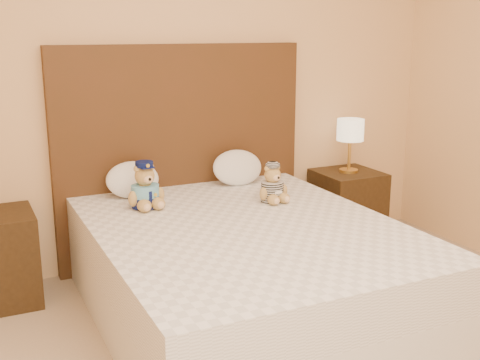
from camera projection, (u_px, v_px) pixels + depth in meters
name	position (u px, v px, depth m)	size (l,w,h in m)	color
bed	(246.00, 271.00, 3.37)	(1.60, 2.00, 0.55)	white
headboard	(182.00, 155.00, 4.14)	(1.75, 0.08, 1.50)	#472815
nightstand_right	(347.00, 207.00, 4.59)	(0.45, 0.45, 0.55)	#342310
lamp	(350.00, 133.00, 4.45)	(0.20, 0.20, 0.40)	gold
teddy_police	(145.00, 185.00, 3.58)	(0.24, 0.23, 0.28)	#AA7A42
teddy_prisoner	(272.00, 183.00, 3.72)	(0.21, 0.20, 0.24)	#AA7A42
pillow_left	(133.00, 178.00, 3.83)	(0.34, 0.22, 0.24)	white
pillow_right	(237.00, 166.00, 4.14)	(0.36, 0.24, 0.26)	white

